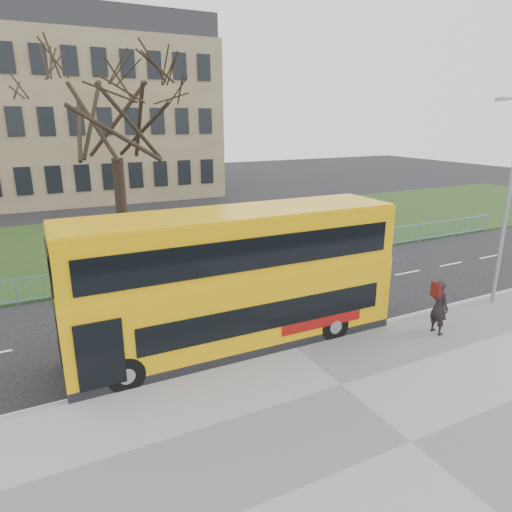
{
  "coord_description": "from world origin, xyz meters",
  "views": [
    {
      "loc": [
        -7.12,
        -12.96,
        7.22
      ],
      "look_at": [
        -0.06,
        1.0,
        2.49
      ],
      "focal_mm": 32.0,
      "sensor_mm": 36.0,
      "label": 1
    }
  ],
  "objects": [
    {
      "name": "civic_building",
      "position": [
        -5.0,
        35.0,
        7.0
      ],
      "size": [
        30.0,
        15.0,
        14.0
      ],
      "primitive_type": "cube",
      "color": "#79684D",
      "rests_on": "ground"
    },
    {
      "name": "ground",
      "position": [
        0.0,
        0.0,
        0.0
      ],
      "size": [
        120.0,
        120.0,
        0.0
      ],
      "primitive_type": "plane",
      "color": "black",
      "rests_on": "ground"
    },
    {
      "name": "bare_tree",
      "position": [
        -3.0,
        10.0,
        6.41
      ],
      "size": [
        8.87,
        8.87,
        12.67
      ],
      "primitive_type": null,
      "color": "black",
      "rests_on": "grass_verge"
    },
    {
      "name": "grass_verge",
      "position": [
        0.0,
        14.3,
        0.04
      ],
      "size": [
        80.0,
        15.4,
        0.08
      ],
      "primitive_type": "cube",
      "color": "#1E3A15",
      "rests_on": "ground"
    },
    {
      "name": "yellow_bus",
      "position": [
        -1.54,
        -0.46,
        2.39
      ],
      "size": [
        10.66,
        2.67,
        4.46
      ],
      "rotation": [
        0.0,
        0.0,
        -0.01
      ],
      "color": "#E9AC09",
      "rests_on": "ground"
    },
    {
      "name": "pedestrian",
      "position": [
        4.91,
        -2.98,
        1.09
      ],
      "size": [
        0.47,
        0.71,
        1.93
      ],
      "primitive_type": "imported",
      "rotation": [
        0.0,
        0.0,
        1.56
      ],
      "color": "black",
      "rests_on": "pavement"
    },
    {
      "name": "guard_railing",
      "position": [
        0.0,
        6.6,
        0.55
      ],
      "size": [
        40.0,
        0.12,
        1.1
      ],
      "primitive_type": null,
      "color": "#6B9ABF",
      "rests_on": "ground"
    },
    {
      "name": "street_lamp",
      "position": [
        9.03,
        -2.01,
        4.41
      ],
      "size": [
        1.66,
        0.25,
        7.83
      ],
      "rotation": [
        0.0,
        0.0,
        0.05
      ],
      "color": "gray",
      "rests_on": "pavement"
    },
    {
      "name": "pavement",
      "position": [
        0.0,
        -6.75,
        0.06
      ],
      "size": [
        80.0,
        10.5,
        0.12
      ],
      "primitive_type": "cube",
      "color": "slate",
      "rests_on": "ground"
    },
    {
      "name": "kerb",
      "position": [
        0.0,
        -1.55,
        0.07
      ],
      "size": [
        80.0,
        0.2,
        0.14
      ],
      "primitive_type": "cube",
      "color": "gray",
      "rests_on": "ground"
    }
  ]
}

